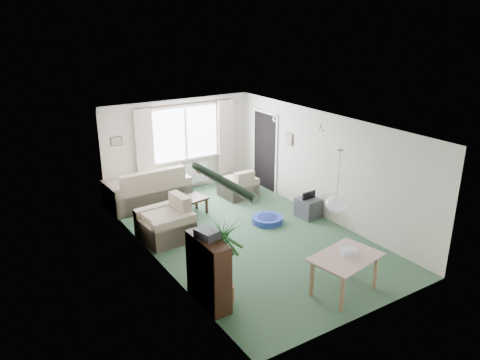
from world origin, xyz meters
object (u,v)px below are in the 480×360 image
bookshelf (208,271)px  tv_cube (308,208)px  armchair_corner (238,183)px  houseplant (225,262)px  armchair_left (165,219)px  pet_bed (267,220)px  sofa (147,186)px  dining_table (344,275)px  coffee_table (188,207)px

bookshelf → tv_cube: bearing=25.6°
armchair_corner → houseplant: 4.63m
armchair_corner → armchair_left: bearing=24.3°
houseplant → bookshelf: bearing=160.6°
armchair_corner → pet_bed: 1.77m
houseplant → tv_cube: houseplant is taller
armchair_left → bookshelf: bearing=-12.4°
sofa → dining_table: 5.51m
dining_table → pet_bed: size_ratio=1.54×
armchair_corner → pet_bed: size_ratio=1.19×
tv_cube → pet_bed: bearing=162.3°
armchair_left → armchair_corner: bearing=111.4°
coffee_table → houseplant: (-1.01, -3.39, 0.51)m
sofa → pet_bed: 3.07m
armchair_corner → armchair_left: armchair_left is taller
sofa → dining_table: (1.30, -5.35, -0.16)m
armchair_left → sofa: bearing=163.9°
houseplant → tv_cube: size_ratio=2.90×
sofa → dining_table: bearing=102.0°
dining_table → tv_cube: (1.50, 2.68, -0.10)m
coffee_table → tv_cube: (2.27, -1.55, 0.02)m
sofa → coffee_table: (0.53, -1.12, -0.28)m
dining_table → tv_cube: size_ratio=2.13×
armchair_left → pet_bed: 2.31m
armchair_corner → coffee_table: (-1.61, -0.41, -0.16)m
houseplant → dining_table: houseplant is taller
armchair_corner → tv_cube: armchair_corner is taller
bookshelf → armchair_corner: bearing=51.5°
coffee_table → pet_bed: (1.30, -1.31, -0.13)m
pet_bed → dining_table: bearing=-100.4°
bookshelf → pet_bed: (2.57, 1.99, -0.50)m
armchair_left → coffee_table: bearing=127.3°
armchair_left → bookshelf: size_ratio=0.87×
sofa → pet_bed: bearing=125.3°
coffee_table → houseplant: 3.57m
armchair_corner → houseplant: size_ratio=0.57×
tv_cube → dining_table: bearing=-123.3°
dining_table → pet_bed: dining_table is taller
coffee_table → dining_table: 4.30m
tv_cube → pet_bed: tv_cube is taller
armchair_left → coffee_table: 1.27m
coffee_table → bookshelf: 3.56m
armchair_left → houseplant: 2.57m
tv_cube → pet_bed: size_ratio=0.72×
armchair_left → houseplant: bearing=-6.5°
houseplant → tv_cube: bearing=29.3°
houseplant → armchair_left: bearing=88.1°
dining_table → bookshelf: bearing=155.5°
coffee_table → sofa: bearing=115.2°
bookshelf → pet_bed: 3.29m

